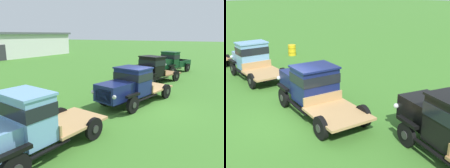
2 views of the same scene
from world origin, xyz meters
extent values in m
plane|color=#3D7528|center=(0.00, 0.00, 0.00)|extent=(240.00, 240.00, 0.00)
cylinder|color=black|center=(-10.24, 1.75, 0.42)|extent=(0.84, 0.18, 0.83)
cylinder|color=#2D2D2D|center=(-10.23, 1.84, 0.42)|extent=(0.29, 0.04, 0.29)
cylinder|color=black|center=(-7.72, 1.04, 0.44)|extent=(0.88, 0.24, 0.87)
cylinder|color=#2D2D2D|center=(-7.73, 0.95, 0.44)|extent=(0.31, 0.06, 0.31)
cylinder|color=black|center=(-7.52, 2.96, 0.44)|extent=(0.88, 0.24, 0.87)
cylinder|color=#2D2D2D|center=(-7.51, 3.05, 0.44)|extent=(0.31, 0.06, 0.31)
cylinder|color=black|center=(-4.58, 0.70, 0.44)|extent=(0.88, 0.24, 0.87)
cylinder|color=#2D2D2D|center=(-4.58, 0.62, 0.44)|extent=(0.31, 0.06, 0.31)
cylinder|color=black|center=(-4.37, 2.62, 0.44)|extent=(0.88, 0.24, 0.87)
cylinder|color=#2D2D2D|center=(-4.36, 2.71, 0.44)|extent=(0.31, 0.06, 0.31)
cube|color=black|center=(-6.08, 1.84, 0.52)|extent=(4.63, 1.54, 0.12)
cube|color=#70A3D1|center=(-7.83, 2.02, 0.98)|extent=(1.55, 1.49, 0.80)
cube|color=silver|center=(-8.50, 2.10, 0.94)|extent=(0.17, 1.06, 0.60)
sphere|color=silver|center=(-8.59, 1.38, 1.00)|extent=(0.20, 0.20, 0.20)
sphere|color=silver|center=(-8.44, 2.82, 1.00)|extent=(0.20, 0.20, 0.20)
cube|color=black|center=(-7.72, 1.04, 0.92)|extent=(1.02, 0.31, 0.12)
cube|color=black|center=(-7.52, 2.96, 0.92)|extent=(1.02, 0.31, 0.12)
cube|color=#70A3D1|center=(-6.58, 1.89, 1.35)|extent=(1.27, 1.81, 1.54)
cube|color=black|center=(-6.58, 1.89, 1.69)|extent=(1.32, 1.85, 0.43)
cube|color=#70A3D1|center=(-6.58, 1.89, 2.16)|extent=(1.39, 1.89, 0.08)
cube|color=black|center=(-6.58, 0.94, 0.50)|extent=(1.54, 0.30, 0.05)
cube|color=black|center=(-6.37, 2.82, 0.50)|extent=(1.54, 0.30, 0.05)
cube|color=tan|center=(-4.83, 1.70, 0.63)|extent=(2.62, 2.22, 0.10)
cube|color=tan|center=(-6.00, 1.83, 0.86)|extent=(0.28, 1.83, 0.44)
cylinder|color=black|center=(-1.23, 0.65, 0.45)|extent=(0.92, 0.36, 0.90)
cylinder|color=#2D2D2D|center=(-1.25, 0.54, 0.45)|extent=(0.31, 0.09, 0.31)
cylinder|color=black|center=(-0.87, 2.56, 0.45)|extent=(0.92, 0.36, 0.90)
cylinder|color=#2D2D2D|center=(-0.84, 2.67, 0.45)|extent=(0.31, 0.09, 0.31)
cylinder|color=black|center=(2.27, -0.02, 0.45)|extent=(0.92, 0.36, 0.90)
cylinder|color=#2D2D2D|center=(2.25, -0.13, 0.45)|extent=(0.31, 0.09, 0.31)
cylinder|color=black|center=(2.64, 1.89, 0.45)|extent=(0.92, 0.36, 0.90)
cylinder|color=#2D2D2D|center=(2.66, 2.00, 0.45)|extent=(0.31, 0.09, 0.31)
cube|color=black|center=(0.53, 1.30, 0.53)|extent=(5.25, 2.01, 0.12)
cube|color=#141E51|center=(-1.32, 1.65, 1.04)|extent=(2.04, 1.68, 0.89)
cube|color=silver|center=(-2.18, 1.82, 0.99)|extent=(0.26, 1.06, 0.67)
sphere|color=silver|center=(-2.33, 1.10, 1.06)|extent=(0.20, 0.20, 0.20)
sphere|color=silver|center=(-2.05, 2.54, 1.06)|extent=(0.20, 0.20, 0.20)
cube|color=black|center=(-1.23, 0.65, 0.95)|extent=(1.05, 0.39, 0.12)
cube|color=black|center=(-0.87, 2.56, 0.95)|extent=(1.05, 0.39, 0.12)
cube|color=#141E51|center=(0.26, 1.35, 1.32)|extent=(1.68, 1.94, 1.47)
cube|color=black|center=(0.26, 1.35, 1.65)|extent=(1.74, 1.99, 0.41)
cube|color=#141E51|center=(0.26, 1.35, 2.10)|extent=(1.83, 2.04, 0.08)
cube|color=black|center=(0.21, 0.39, 0.51)|extent=(1.93, 0.50, 0.05)
cube|color=black|center=(0.57, 2.26, 0.51)|extent=(1.93, 0.50, 0.05)
cube|color=tan|center=(2.11, 1.00, 0.64)|extent=(2.71, 2.40, 0.10)
cube|color=tan|center=(0.97, 1.22, 0.87)|extent=(0.43, 1.83, 0.44)
cylinder|color=black|center=(4.70, 1.86, 0.44)|extent=(0.88, 0.44, 0.88)
cylinder|color=#2D2D2D|center=(4.67, 1.77, 0.44)|extent=(0.30, 0.13, 0.31)
cylinder|color=black|center=(5.35, 3.74, 0.44)|extent=(0.88, 0.44, 0.88)
cube|color=black|center=(4.80, 2.88, 1.06)|extent=(2.00, 1.85, 0.96)
cube|color=silver|center=(4.05, 3.14, 1.01)|extent=(0.42, 1.05, 0.72)
sphere|color=silver|center=(3.80, 2.44, 1.08)|extent=(0.20, 0.20, 0.20)
sphere|color=silver|center=(4.29, 3.84, 1.08)|extent=(0.20, 0.20, 0.20)
cube|color=black|center=(4.70, 1.86, 0.93)|extent=(1.02, 0.52, 0.12)
cube|color=black|center=(5.96, 1.44, 0.50)|extent=(1.70, 0.71, 0.05)
cylinder|color=gold|center=(-9.86, 6.99, 0.44)|extent=(0.63, 0.63, 0.88)
cylinder|color=#896E0F|center=(-9.86, 6.99, 0.62)|extent=(0.66, 0.66, 0.03)
cylinder|color=#896E0F|center=(-9.86, 6.99, 0.27)|extent=(0.66, 0.66, 0.03)
camera|label=1|loc=(-10.89, -3.79, 3.95)|focal=35.00mm
camera|label=2|loc=(9.42, -5.84, 5.30)|focal=45.00mm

